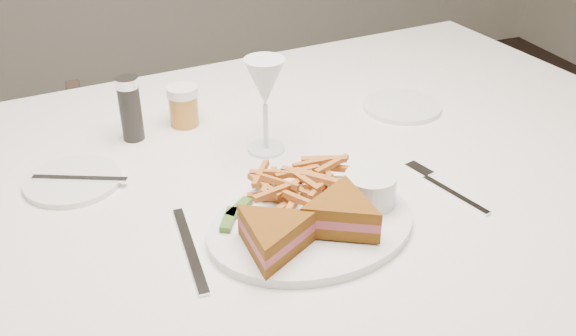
{
  "coord_description": "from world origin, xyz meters",
  "views": [
    {
      "loc": [
        -0.17,
        -0.54,
        1.32
      ],
      "look_at": [
        0.14,
        0.27,
        0.8
      ],
      "focal_mm": 40.0,
      "sensor_mm": 36.0,
      "label": 1
    }
  ],
  "objects": [
    {
      "name": "chair_far",
      "position": [
        0.13,
        1.13,
        0.31
      ],
      "size": [
        0.61,
        0.57,
        0.61
      ],
      "primitive_type": "imported",
      "rotation": [
        0.0,
        0.0,
        3.11
      ],
      "color": "#4B3A2E",
      "rests_on": "ground"
    },
    {
      "name": "table_setting",
      "position": [
        0.14,
        0.27,
        0.79
      ],
      "size": [
        0.82,
        0.6,
        0.18
      ],
      "color": "white",
      "rests_on": "table"
    }
  ]
}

